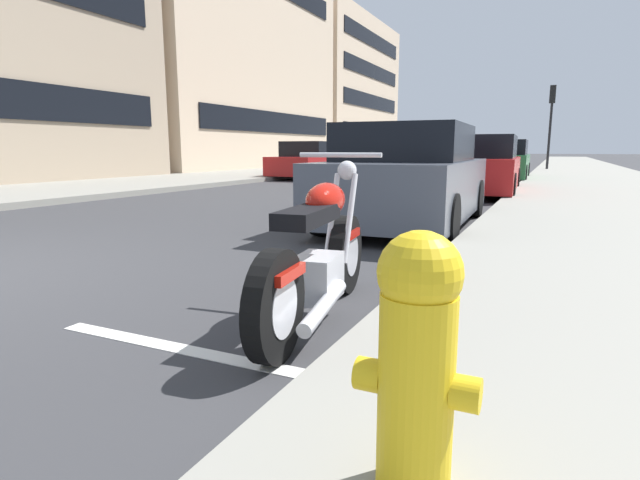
% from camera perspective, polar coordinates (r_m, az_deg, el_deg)
% --- Properties ---
extents(sidewalk_near_curb, '(120.00, 4.40, 0.14)m').
position_cam_1_polar(sidewalk_near_curb, '(14.22, 30.00, 4.64)').
color(sidewalk_near_curb, gray).
rests_on(sidewalk_near_curb, ground).
extents(sidewalk_far_curb, '(120.00, 5.00, 0.14)m').
position_cam_1_polar(sidewalk_far_curb, '(18.41, -14.80, 6.65)').
color(sidewalk_far_curb, gray).
rests_on(sidewalk_far_curb, ground).
extents(parking_stall_stripe, '(0.12, 2.20, 0.01)m').
position_cam_1_polar(parking_stall_stripe, '(2.93, -12.40, -12.58)').
color(parking_stall_stripe, silver).
rests_on(parking_stall_stripe, ground).
extents(parked_motorcycle, '(2.02, 0.63, 1.11)m').
position_cam_1_polar(parked_motorcycle, '(3.32, -0.12, -2.03)').
color(parked_motorcycle, black).
rests_on(parked_motorcycle, ground).
extents(parked_car_near_corner, '(4.19, 1.94, 1.47)m').
position_cam_1_polar(parked_car_near_corner, '(7.59, 9.98, 6.82)').
color(parked_car_near_corner, '#4C515B').
rests_on(parked_car_near_corner, ground).
extents(parked_car_far_down_curb, '(4.57, 2.00, 1.46)m').
position_cam_1_polar(parked_car_far_down_curb, '(13.31, 17.59, 7.94)').
color(parked_car_far_down_curb, '#AD1919').
rests_on(parked_car_far_down_curb, ground).
extents(parked_car_behind_motorcycle, '(4.17, 1.89, 1.45)m').
position_cam_1_polar(parked_car_behind_motorcycle, '(19.37, 19.93, 8.38)').
color(parked_car_behind_motorcycle, '#236638').
rests_on(parked_car_behind_motorcycle, ground).
extents(crossing_truck, '(2.29, 5.08, 1.91)m').
position_cam_1_polar(crossing_truck, '(31.23, 16.03, 9.47)').
color(crossing_truck, '#B7B7BC').
rests_on(crossing_truck, ground).
extents(car_opposite_curb, '(4.10, 2.01, 1.42)m').
position_cam_1_polar(car_opposite_curb, '(19.70, -1.02, 8.90)').
color(car_opposite_curb, '#AD1919').
rests_on(car_opposite_curb, ground).
extents(fire_hydrant, '(0.24, 0.36, 0.77)m').
position_cam_1_polar(fire_hydrant, '(1.49, 10.95, -12.86)').
color(fire_hydrant, gold).
rests_on(fire_hydrant, sidewalk_near_curb).
extents(traffic_signal_near_corner, '(0.36, 0.28, 4.08)m').
position_cam_1_polar(traffic_signal_near_corner, '(28.18, 24.81, 13.35)').
color(traffic_signal_near_corner, black).
rests_on(traffic_signal_near_corner, sidewalk_near_curb).
extents(townhouse_far_uphill, '(15.59, 10.94, 11.60)m').
position_cam_1_polar(townhouse_far_uphill, '(31.55, -14.22, 18.51)').
color(townhouse_far_uphill, beige).
rests_on(townhouse_far_uphill, ground).
extents(townhouse_corner_block, '(14.67, 8.46, 11.56)m').
position_cam_1_polar(townhouse_corner_block, '(44.37, 0.63, 16.31)').
color(townhouse_corner_block, beige).
rests_on(townhouse_corner_block, ground).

